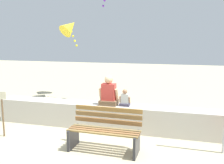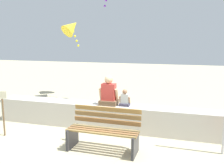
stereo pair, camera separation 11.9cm
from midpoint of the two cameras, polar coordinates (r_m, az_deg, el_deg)
ground_plane at (r=5.80m, az=-3.81°, el=-14.01°), size 40.00×40.00×0.00m
seawall_ledge at (r=6.64m, az=-0.59°, el=-7.88°), size 6.27×0.55×0.66m
park_bench at (r=5.39m, az=-1.25°, el=-11.18°), size 1.53×0.63×0.88m
person_adult at (r=6.45m, az=-0.22°, el=-2.60°), size 0.51×0.37×0.78m
person_child at (r=6.37m, az=3.48°, el=-4.00°), size 0.28×0.21×0.43m
kite_yellow at (r=10.11m, az=-8.88°, el=12.33°), size 0.88×0.99×1.17m
sign_post at (r=6.59m, az=-23.22°, el=-5.74°), size 0.24×0.05×1.11m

